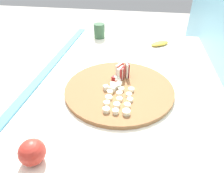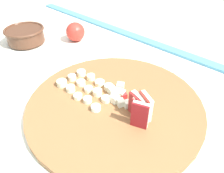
{
  "view_description": "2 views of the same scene",
  "coord_description": "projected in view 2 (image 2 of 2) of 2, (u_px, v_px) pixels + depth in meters",
  "views": [
    {
      "loc": [
        0.63,
        0.06,
        1.41
      ],
      "look_at": [
        -0.04,
        -0.05,
        0.95
      ],
      "focal_mm": 32.85,
      "sensor_mm": 36.0,
      "label": 1
    },
    {
      "loc": [
        -0.33,
        0.28,
        1.3
      ],
      "look_at": [
        -0.04,
        -0.03,
        0.97
      ],
      "focal_mm": 34.67,
      "sensor_mm": 36.0,
      "label": 2
    }
  ],
  "objects": [
    {
      "name": "whole_apple",
      "position": [
        75.0,
        32.0,
        0.85
      ],
      "size": [
        0.07,
        0.07,
        0.07
      ],
      "primitive_type": "sphere",
      "color": "#B22D23",
      "rests_on": "tiled_countertop"
    },
    {
      "name": "ceramic_bowl",
      "position": [
        25.0,
        35.0,
        0.83
      ],
      "size": [
        0.15,
        0.15,
        0.06
      ],
      "color": "#4C2D1E",
      "rests_on": "tiled_countertop"
    },
    {
      "name": "cutting_board",
      "position": [
        115.0,
        105.0,
        0.56
      ],
      "size": [
        0.45,
        0.45,
        0.02
      ],
      "primitive_type": "cylinder",
      "color": "brown",
      "rests_on": "tiled_countertop"
    },
    {
      "name": "apple_dice_pile",
      "position": [
        122.0,
        97.0,
        0.55
      ],
      "size": [
        0.1,
        0.07,
        0.02
      ],
      "color": "#EFE5CC",
      "rests_on": "cutting_board"
    },
    {
      "name": "banana_slice_rows",
      "position": [
        88.0,
        87.0,
        0.59
      ],
      "size": [
        0.17,
        0.11,
        0.02
      ],
      "color": "#F4EAC6",
      "rests_on": "cutting_board"
    },
    {
      "name": "apple_wedge_fan",
      "position": [
        141.0,
        108.0,
        0.49
      ],
      "size": [
        0.07,
        0.06,
        0.07
      ],
      "color": "#B22D23",
      "rests_on": "cutting_board"
    }
  ]
}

